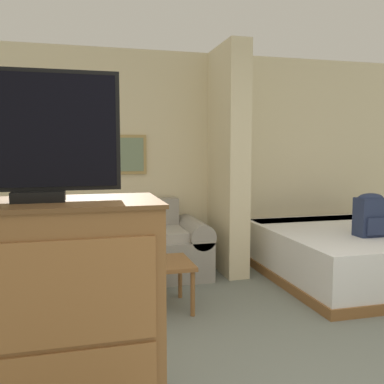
% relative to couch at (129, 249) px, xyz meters
% --- Properties ---
extents(wall_back, '(6.45, 0.16, 2.60)m').
position_rel_couch_xyz_m(wall_back, '(0.77, 0.49, 0.97)').
color(wall_back, beige).
rests_on(wall_back, ground_plane).
extents(wall_partition_pillar, '(0.24, 0.84, 2.60)m').
position_rel_couch_xyz_m(wall_partition_pillar, '(1.16, 0.01, 0.98)').
color(wall_partition_pillar, beige).
rests_on(wall_partition_pillar, ground_plane).
extents(couch, '(1.77, 0.84, 0.85)m').
position_rel_couch_xyz_m(couch, '(0.00, 0.00, 0.00)').
color(couch, gray).
rests_on(couch, ground_plane).
extents(coffee_table, '(0.75, 0.56, 0.43)m').
position_rel_couch_xyz_m(coffee_table, '(0.07, -1.02, 0.06)').
color(coffee_table, brown).
rests_on(coffee_table, ground_plane).
extents(side_table, '(0.40, 0.40, 0.59)m').
position_rel_couch_xyz_m(side_table, '(-1.02, -0.07, 0.15)').
color(side_table, brown).
rests_on(side_table, ground_plane).
extents(table_lamp, '(0.30, 0.30, 0.41)m').
position_rel_couch_xyz_m(table_lamp, '(-1.02, -0.07, 0.54)').
color(table_lamp, tan).
rests_on(table_lamp, side_table).
extents(tv_dresser, '(1.14, 0.55, 1.19)m').
position_rel_couch_xyz_m(tv_dresser, '(-0.69, -2.58, 0.27)').
color(tv_dresser, brown).
rests_on(tv_dresser, ground_plane).
extents(tv, '(0.76, 0.16, 0.61)m').
position_rel_couch_xyz_m(tv, '(-0.69, -2.58, 1.17)').
color(tv, black).
rests_on(tv, tv_dresser).
extents(bed, '(1.81, 2.05, 0.54)m').
position_rel_couch_xyz_m(bed, '(2.39, -0.63, -0.05)').
color(bed, brown).
rests_on(bed, ground_plane).
extents(backpack, '(0.29, 0.22, 0.44)m').
position_rel_couch_xyz_m(backpack, '(2.35, -0.99, 0.45)').
color(backpack, '#232D4C').
rests_on(backpack, bed).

